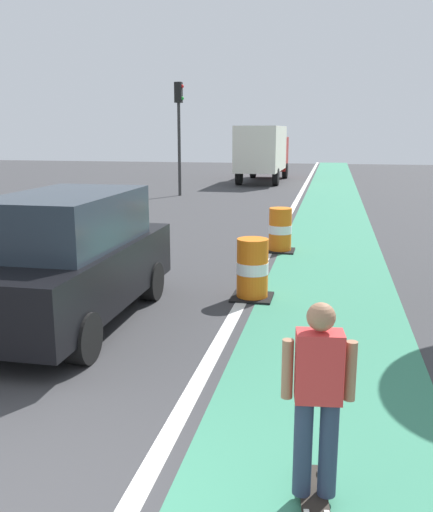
# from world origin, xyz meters

# --- Properties ---
(bike_lane_strip) EXTENTS (2.50, 80.00, 0.01)m
(bike_lane_strip) POSITION_xyz_m (2.40, 12.00, 0.00)
(bike_lane_strip) COLOR #387F60
(bike_lane_strip) RESTS_ON ground
(lane_divider_stripe) EXTENTS (0.20, 80.00, 0.01)m
(lane_divider_stripe) POSITION_xyz_m (0.90, 12.00, 0.01)
(lane_divider_stripe) COLOR silver
(lane_divider_stripe) RESTS_ON ground
(skateboarder_on_lane) EXTENTS (0.57, 0.82, 1.69)m
(skateboarder_on_lane) POSITION_xyz_m (2.34, 0.73, 0.91)
(skateboarder_on_lane) COLOR black
(skateboarder_on_lane) RESTS_ON ground
(parked_suv_nearest) EXTENTS (1.94, 4.61, 2.04)m
(parked_suv_nearest) POSITION_xyz_m (-1.52, 4.39, 1.04)
(parked_suv_nearest) COLOR black
(parked_suv_nearest) RESTS_ON ground
(traffic_barrel_front) EXTENTS (0.73, 0.73, 1.09)m
(traffic_barrel_front) POSITION_xyz_m (1.05, 6.27, 0.53)
(traffic_barrel_front) COLOR orange
(traffic_barrel_front) RESTS_ON ground
(traffic_barrel_mid) EXTENTS (0.73, 0.73, 1.09)m
(traffic_barrel_mid) POSITION_xyz_m (1.16, 10.41, 0.53)
(traffic_barrel_mid) COLOR orange
(traffic_barrel_mid) RESTS_ON ground
(delivery_truck_down_block) EXTENTS (2.46, 7.64, 3.23)m
(delivery_truck_down_block) POSITION_xyz_m (-1.68, 29.95, 1.85)
(delivery_truck_down_block) COLOR silver
(delivery_truck_down_block) RESTS_ON ground
(traffic_light_corner) EXTENTS (0.41, 0.32, 5.10)m
(traffic_light_corner) POSITION_xyz_m (-4.59, 21.98, 3.50)
(traffic_light_corner) COLOR #2D2D2D
(traffic_light_corner) RESTS_ON ground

